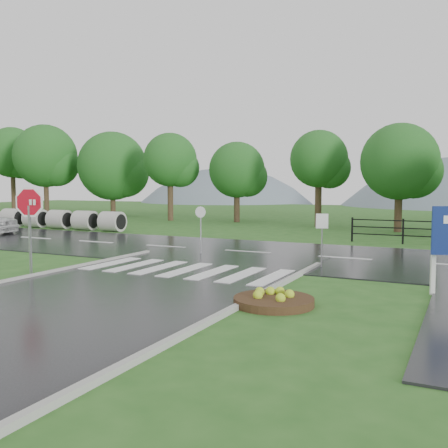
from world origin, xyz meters
The scene contains 11 objects.
ground centered at (0.00, 0.00, 0.00)m, with size 120.00×120.00×0.00m, color #285A1E.
main_road centered at (0.00, 10.00, 0.00)m, with size 90.00×8.00×0.04m, color black.
crosswalk centered at (0.00, 5.00, 0.06)m, with size 6.50×2.80×0.02m.
curb_right centered at (3.55, -4.00, 0.00)m, with size 0.15×24.00×0.12m, color #A3A39B.
hills centered at (3.49, 65.00, -15.54)m, with size 102.00×48.00×48.00m.
treeline centered at (1.00, 24.00, 0.00)m, with size 83.20×5.20×10.00m.
culvert_pipes centered at (-15.23, 15.00, 0.60)m, with size 9.70×1.20×1.20m.
stop_sign centered at (-4.09, 2.45, 2.00)m, with size 1.24×0.37×2.90m.
flower_bed centered at (4.16, 2.01, 0.14)m, with size 1.87×1.87×0.37m.
reg_sign_small centered at (3.74, 7.68, 1.32)m, with size 0.40×0.13×1.83m.
reg_sign_round centered at (-1.47, 8.68, 1.25)m, with size 0.45×0.07×1.93m.
Camera 1 is at (8.18, -8.71, 2.79)m, focal length 40.00 mm.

